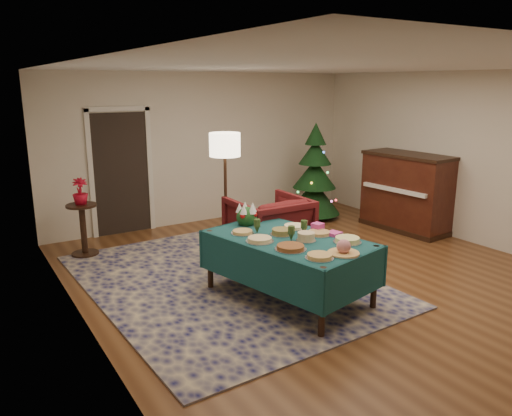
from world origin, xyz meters
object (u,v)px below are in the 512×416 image
floor_lamp (225,152)px  potted_plant (81,197)px  side_table (83,231)px  gift_box (318,227)px  armchair (269,225)px  christmas_tree (315,176)px  piano (406,193)px  buffet_table (289,250)px

floor_lamp → potted_plant: bearing=147.7°
side_table → gift_box: bearing=-52.7°
armchair → side_table: (-2.24, 1.59, -0.14)m
christmas_tree → piano: christmas_tree is taller
potted_plant → piano: (5.13, -1.55, -0.24)m
piano → potted_plant: bearing=163.2°
gift_box → buffet_table: bearing=-175.0°
armchair → christmas_tree: 2.54m
floor_lamp → potted_plant: size_ratio=4.72×
buffet_table → side_table: size_ratio=2.73×
armchair → piano: piano is taller
potted_plant → buffet_table: bearing=-59.4°
buffet_table → floor_lamp: (0.10, 1.72, 0.94)m
floor_lamp → piano: size_ratio=1.14×
gift_box → floor_lamp: (-0.36, 1.68, 0.74)m
gift_box → christmas_tree: size_ratio=0.07×
potted_plant → piano: size_ratio=0.24×
armchair → potted_plant: armchair is taller
gift_box → christmas_tree: 3.46m
piano → buffet_table: bearing=-159.2°
side_table → potted_plant: 0.51m
floor_lamp → buffet_table: bearing=-93.3°
floor_lamp → christmas_tree: bearing=23.1°
floor_lamp → piano: (3.34, -0.42, -0.89)m
gift_box → piano: 3.24m
potted_plant → piano: 5.36m
gift_box → armchair: armchair is taller
buffet_table → christmas_tree: size_ratio=1.19×
floor_lamp → piano: 3.48m
gift_box → potted_plant: potted_plant is taller
christmas_tree → floor_lamp: bearing=-156.9°
gift_box → christmas_tree: bearing=52.3°
side_table → piano: size_ratio=0.49×
gift_box → floor_lamp: bearing=101.9°
floor_lamp → side_table: floor_lamp is taller
armchair → christmas_tree: size_ratio=0.57×
side_table → piano: 5.36m
gift_box → potted_plant: (-2.14, 2.81, 0.09)m
gift_box → armchair: size_ratio=0.12×
buffet_table → gift_box: size_ratio=17.72×
armchair → side_table: 2.75m
side_table → armchair: bearing=-35.4°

